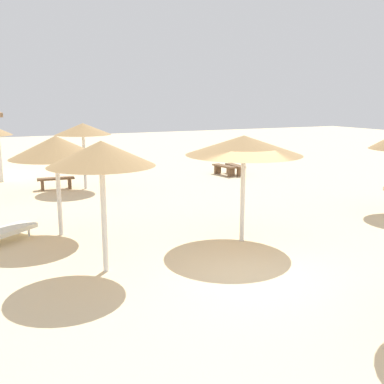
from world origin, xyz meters
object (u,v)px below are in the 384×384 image
(parasol_5, at_px, (83,130))
(parasol_6, at_px, (101,154))
(parasol_2, at_px, (56,147))
(parasol_8, at_px, (244,146))
(lounger_2, at_px, (1,231))
(bench_1, at_px, (235,168))
(bench_0, at_px, (224,168))
(bench_2, at_px, (56,181))

(parasol_5, bearing_deg, parasol_6, -100.40)
(parasol_2, relative_size, parasol_8, 0.92)
(lounger_2, bearing_deg, bench_1, 30.42)
(parasol_6, bearing_deg, bench_1, 46.39)
(parasol_8, bearing_deg, bench_0, 62.44)
(bench_1, bearing_deg, bench_0, 171.71)
(parasol_8, relative_size, lounger_2, 1.59)
(parasol_5, distance_m, bench_1, 7.88)
(parasol_5, relative_size, lounger_2, 1.45)
(parasol_5, relative_size, bench_2, 1.80)
(parasol_5, distance_m, bench_2, 2.45)
(parasol_2, xyz_separation_m, parasol_6, (0.40, -3.19, 0.14))
(parasol_2, height_order, bench_2, parasol_2)
(parasol_8, height_order, bench_0, parasol_8)
(bench_1, bearing_deg, lounger_2, -149.58)
(parasol_2, bearing_deg, bench_1, 34.15)
(parasol_8, relative_size, bench_1, 1.98)
(parasol_2, xyz_separation_m, bench_1, (9.71, 6.59, -2.10))
(parasol_8, bearing_deg, bench_2, 109.12)
(bench_0, bearing_deg, parasol_8, -117.56)
(parasol_8, distance_m, bench_2, 10.17)
(parasol_6, bearing_deg, bench_0, 48.49)
(parasol_6, distance_m, lounger_2, 4.36)
(lounger_2, bearing_deg, parasol_6, -58.34)
(parasol_6, bearing_deg, lounger_2, 121.66)
(parasol_5, relative_size, parasol_6, 0.96)
(parasol_2, bearing_deg, parasol_6, -82.84)
(bench_0, relative_size, bench_2, 1.01)
(bench_2, bearing_deg, bench_1, -0.81)
(parasol_8, bearing_deg, parasol_5, 103.31)
(parasol_8, distance_m, bench_1, 10.98)
(lounger_2, relative_size, bench_2, 1.24)
(parasol_6, height_order, lounger_2, parasol_6)
(bench_0, xyz_separation_m, bench_1, (0.59, -0.09, 0.00))
(parasol_6, distance_m, bench_0, 13.36)
(parasol_2, xyz_separation_m, lounger_2, (-1.55, -0.03, -2.13))
(parasol_8, distance_m, lounger_2, 6.75)
(bench_1, bearing_deg, parasol_8, -120.54)
(parasol_2, xyz_separation_m, bench_2, (0.99, 6.71, -2.10))
(bench_1, xyz_separation_m, bench_2, (-8.72, 0.12, 0.00))
(parasol_5, distance_m, bench_0, 7.32)
(parasol_2, bearing_deg, bench_0, 36.17)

